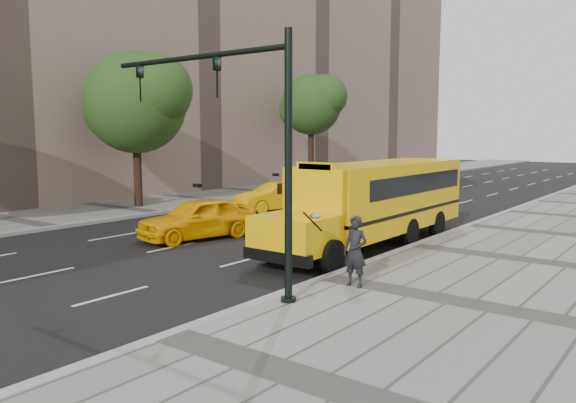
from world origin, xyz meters
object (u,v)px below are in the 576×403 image
Objects in this scene: taxi_near at (198,218)px; traffic_signal at (242,132)px; tree_b at (137,101)px; school_bus at (379,196)px; pedestrian at (355,251)px; tree_c at (312,104)px; taxi_far at (276,197)px.

taxi_near is 8.86m from traffic_signal.
school_bus is (14.90, -0.67, -4.01)m from tree_b.
pedestrian is (17.57, -6.87, -4.71)m from tree_b.
tree_c is at bearing 90.06° from tree_b.
tree_b is 16.31m from tree_c.
tree_c is at bearing 135.81° from taxi_far.
school_bus is 1.81× the size of traffic_signal.
taxi_far is at bearing 136.96° from pedestrian.
taxi_near is at bearing -149.97° from school_bus.
tree_b reaches higher than taxi_far.
tree_c is at bearing 127.99° from pedestrian.
traffic_signal is (0.69, -8.27, 2.33)m from school_bus.
traffic_signal is at bearing -132.79° from pedestrian.
pedestrian is (17.58, -23.17, -5.26)m from tree_c.
tree_b is at bearing 150.16° from traffic_signal.
tree_b is 1.86× the size of taxi_far.
tree_c reaches higher than school_bus.
tree_b is 8.99m from taxi_far.
traffic_signal reaches higher than taxi_far.
traffic_signal is at bearing -29.84° from tree_b.
tree_c is 1.90× the size of taxi_far.
tree_c is 23.05m from school_bus.
pedestrian is at bearing -21.35° from tree_b.
tree_b is at bearing -129.74° from taxi_far.
pedestrian reaches higher than taxi_far.
traffic_signal reaches higher than taxi_near.
tree_b reaches higher than school_bus.
tree_c is (-0.02, 16.30, 0.55)m from tree_b.
taxi_far is 2.46× the size of pedestrian.
traffic_signal is at bearing -58.28° from tree_c.
taxi_near reaches higher than taxi_far.
pedestrian is (8.66, -2.73, 0.26)m from taxi_near.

